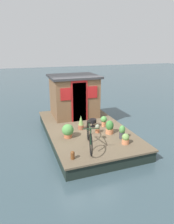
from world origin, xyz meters
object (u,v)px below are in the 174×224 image
at_px(potted_plant_sage, 125,139).
at_px(potted_plant_succulent, 110,127).
at_px(charcoal_grill, 93,121).
at_px(mooring_bollard, 73,155).
at_px(potted_plant_lavender, 97,128).
at_px(bicycle, 89,136).
at_px(houseboat_cabin, 74,96).
at_px(potted_plant_thyme, 122,132).
at_px(potted_plant_geranium, 81,123).
at_px(potted_plant_mint, 104,121).
at_px(potted_plant_rosemary, 68,131).

bearing_deg(potted_plant_sage, potted_plant_succulent, 7.43).
relative_size(charcoal_grill, mooring_bollard, 1.27).
bearing_deg(potted_plant_lavender, mooring_bollard, 137.05).
height_order(potted_plant_lavender, charcoal_grill, potted_plant_lavender).
bearing_deg(mooring_bollard, bicycle, -52.81).
relative_size(houseboat_cabin, charcoal_grill, 6.76).
relative_size(potted_plant_succulent, potted_plant_thyme, 1.03).
distance_m(potted_plant_geranium, potted_plant_thyme, 1.72).
bearing_deg(potted_plant_succulent, mooring_bollard, 125.54).
relative_size(houseboat_cabin, potted_plant_mint, 5.00).
height_order(houseboat_cabin, potted_plant_lavender, houseboat_cabin).
xyz_separation_m(houseboat_cabin, bicycle, (-3.23, 0.45, -0.57)).
bearing_deg(bicycle, potted_plant_thyme, -81.64).
distance_m(potted_plant_rosemary, potted_plant_geranium, 0.90).
distance_m(bicycle, potted_plant_thyme, 1.33).
xyz_separation_m(potted_plant_mint, charcoal_grill, (0.12, 0.44, -0.02)).
relative_size(houseboat_cabin, potted_plant_thyme, 4.42).
relative_size(potted_plant_succulent, charcoal_grill, 1.58).
distance_m(bicycle, potted_plant_sage, 1.26).
bearing_deg(potted_plant_succulent, potted_plant_mint, -6.77).
relative_size(bicycle, potted_plant_lavender, 5.19).
bearing_deg(potted_plant_sage, potted_plant_mint, 1.38).
bearing_deg(potted_plant_geranium, houseboat_cabin, -7.98).
xyz_separation_m(potted_plant_rosemary, potted_plant_sage, (-1.14, -1.70, -0.09)).
distance_m(bicycle, potted_plant_lavender, 1.22).
bearing_deg(bicycle, potted_plant_lavender, -35.45).
distance_m(potted_plant_sage, mooring_bollard, 1.98).
height_order(potted_plant_sage, mooring_bollard, potted_plant_sage).
height_order(houseboat_cabin, potted_plant_sage, houseboat_cabin).
height_order(potted_plant_geranium, mooring_bollard, potted_plant_geranium).
bearing_deg(potted_plant_sage, houseboat_cabin, 12.58).
xyz_separation_m(potted_plant_thyme, charcoal_grill, (1.39, 0.57, -0.02)).
xyz_separation_m(houseboat_cabin, potted_plant_thyme, (-3.04, -0.86, -0.70)).
bearing_deg(potted_plant_sage, potted_plant_lavender, 23.81).
bearing_deg(houseboat_cabin, potted_plant_geranium, 172.02).
bearing_deg(potted_plant_thyme, potted_plant_mint, 5.91).
bearing_deg(potted_plant_thyme, potted_plant_rosemary, 67.67).
distance_m(houseboat_cabin, potted_plant_rosemary, 2.58).
height_order(potted_plant_lavender, mooring_bollard, potted_plant_lavender).
relative_size(potted_plant_lavender, mooring_bollard, 1.30).
xyz_separation_m(bicycle, potted_plant_mint, (1.47, -1.18, -0.13)).
xyz_separation_m(potted_plant_thyme, mooring_bollard, (-0.75, 2.04, -0.12)).
bearing_deg(potted_plant_rosemary, potted_plant_lavender, -87.61).
height_order(potted_plant_succulent, potted_plant_sage, potted_plant_succulent).
relative_size(potted_plant_mint, potted_plant_succulent, 0.86).
xyz_separation_m(potted_plant_sage, charcoal_grill, (1.80, 0.48, 0.05)).
bearing_deg(potted_plant_mint, houseboat_cabin, 22.45).
relative_size(potted_plant_rosemary, charcoal_grill, 1.57).
bearing_deg(potted_plant_lavender, potted_plant_succulent, -119.56).
xyz_separation_m(potted_plant_rosemary, potted_plant_lavender, (0.05, -1.17, -0.10)).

